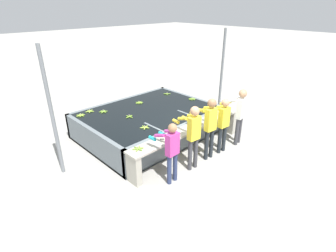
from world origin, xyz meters
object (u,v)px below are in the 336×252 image
at_px(banana_bunch_floating_1, 167,94).
at_px(worker_3, 223,121).
at_px(banana_bunch_floating_5, 139,103).
at_px(knife_0, 165,139).
at_px(worker_0, 171,148).
at_px(banana_bunch_floating_8, 129,117).
at_px(banana_bunch_ledge_0, 138,149).
at_px(support_post_right, 222,75).
at_px(banana_bunch_floating_4, 192,99).
at_px(worker_1, 193,132).
at_px(support_post_left, 52,115).
at_px(worker_2, 210,123).
at_px(worker_4, 240,112).
at_px(banana_bunch_floating_7, 145,127).
at_px(banana_bunch_floating_3, 196,108).
at_px(banana_bunch_floating_2, 81,115).
at_px(banana_bunch_floating_0, 103,112).
at_px(banana_bunch_floating_6, 90,111).

bearing_deg(banana_bunch_floating_1, worker_3, -104.92).
bearing_deg(banana_bunch_floating_5, knife_0, -115.09).
bearing_deg(worker_0, banana_bunch_floating_8, 77.37).
height_order(banana_bunch_ledge_0, support_post_right, support_post_right).
height_order(worker_3, banana_bunch_floating_4, worker_3).
xyz_separation_m(worker_1, worker_3, (1.25, -0.02, -0.08)).
relative_size(worker_0, banana_bunch_floating_4, 5.53).
distance_m(banana_bunch_floating_4, support_post_left, 4.89).
distance_m(worker_2, worker_4, 1.31).
bearing_deg(banana_bunch_floating_7, support_post_left, 159.51).
relative_size(worker_4, banana_bunch_floating_3, 6.16).
relative_size(banana_bunch_floating_4, knife_0, 1.03).
bearing_deg(worker_1, banana_bunch_floating_1, 56.12).
bearing_deg(worker_1, banana_bunch_floating_7, 106.68).
xyz_separation_m(worker_0, banana_bunch_floating_7, (0.37, 1.42, -0.08)).
bearing_deg(banana_bunch_floating_5, support_post_right, -28.79).
distance_m(banana_bunch_floating_8, support_post_right, 3.78).
bearing_deg(support_post_left, knife_0, -39.23).
height_order(worker_1, banana_bunch_floating_1, worker_1).
xyz_separation_m(worker_3, banana_bunch_floating_2, (-2.53, 3.44, -0.13)).
bearing_deg(worker_1, banana_bunch_floating_8, 96.63).
height_order(banana_bunch_floating_0, banana_bunch_floating_8, same).
bearing_deg(banana_bunch_floating_1, banana_bunch_ledge_0, -143.30).
relative_size(worker_1, worker_4, 1.00).
bearing_deg(banana_bunch_floating_6, banana_bunch_floating_3, -39.67).
bearing_deg(banana_bunch_floating_6, worker_0, -88.02).
relative_size(banana_bunch_floating_3, banana_bunch_floating_8, 1.00).
xyz_separation_m(worker_2, worker_3, (0.55, -0.04, -0.09)).
bearing_deg(banana_bunch_floating_1, support_post_left, -168.78).
distance_m(banana_bunch_floating_1, banana_bunch_floating_7, 3.01).
height_order(worker_2, support_post_left, support_post_left).
xyz_separation_m(banana_bunch_floating_7, knife_0, (-0.06, -0.88, -0.01)).
bearing_deg(knife_0, banana_bunch_floating_0, 92.93).
distance_m(worker_0, banana_bunch_floating_5, 3.43).
xyz_separation_m(banana_bunch_floating_6, banana_bunch_ledge_0, (-0.36, -2.93, 0.00)).
xyz_separation_m(banana_bunch_ledge_0, knife_0, (0.79, -0.08, -0.01)).
bearing_deg(banana_bunch_floating_3, knife_0, -159.07).
bearing_deg(banana_bunch_floating_8, banana_bunch_floating_3, -25.74).
height_order(worker_2, banana_bunch_floating_2, worker_2).
height_order(worker_2, banana_bunch_floating_5, worker_2).
relative_size(banana_bunch_floating_2, banana_bunch_floating_4, 1.00).
xyz_separation_m(worker_1, worker_4, (2.00, -0.08, -0.00)).
distance_m(banana_bunch_floating_7, knife_0, 0.88).
height_order(banana_bunch_floating_6, support_post_left, support_post_left).
bearing_deg(worker_3, banana_bunch_floating_8, 123.14).
bearing_deg(support_post_right, banana_bunch_floating_3, -171.52).
bearing_deg(worker_0, worker_3, 0.41).
height_order(banana_bunch_floating_8, knife_0, banana_bunch_floating_8).
bearing_deg(worker_1, worker_3, -0.75).
bearing_deg(banana_bunch_floating_0, banana_bunch_floating_7, -83.66).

